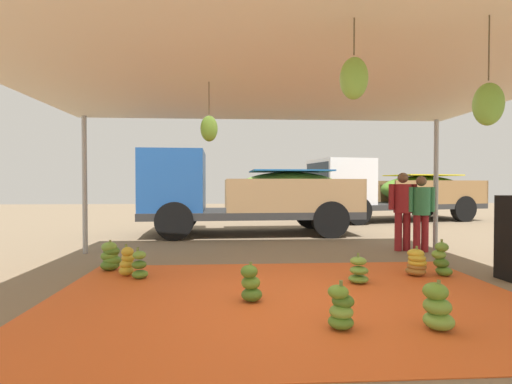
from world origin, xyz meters
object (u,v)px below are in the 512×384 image
Objects in this scene: banana_bunch_6 at (140,266)px; cargo_truck_main at (243,193)px; banana_bunch_5 at (251,284)px; banana_bunch_7 at (359,271)px; banana_bunch_2 at (110,257)px; banana_bunch_3 at (127,262)px; banana_bunch_0 at (442,260)px; banana_bunch_9 at (341,308)px; cargo_truck_far at (389,190)px; worker_1 at (403,205)px; banana_bunch_8 at (437,308)px; banana_bunch_1 at (416,263)px; worker_0 at (421,208)px.

cargo_truck_main reaches higher than banana_bunch_6.
banana_bunch_5 is 1.09× the size of banana_bunch_7.
banana_bunch_3 is (0.38, -0.39, -0.01)m from banana_bunch_2.
banana_bunch_0 is 1.19× the size of banana_bunch_6.
banana_bunch_9 is 11.96m from cargo_truck_far.
banana_bunch_6 is 0.28× the size of worker_1.
banana_bunch_2 reaches higher than banana_bunch_6.
banana_bunch_5 is 0.98× the size of banana_bunch_8.
banana_bunch_7 is (1.61, 0.73, -0.03)m from banana_bunch_5.
banana_bunch_5 is (-2.68, -1.12, 0.01)m from banana_bunch_1.
banana_bunch_9 reaches higher than banana_bunch_1.
banana_bunch_0 is at bearing -108.39° from cargo_truck_far.
banana_bunch_1 is 1.06× the size of banana_bunch_7.
banana_bunch_9 is at bearing -115.45° from cargo_truck_far.
banana_bunch_2 is 1.06× the size of banana_bunch_9.
worker_1 reaches higher than banana_bunch_0.
worker_1 reaches higher than banana_bunch_5.
worker_1 is at bearing 58.32° from banana_bunch_9.
banana_bunch_5 is at bearing -35.72° from banana_bunch_6.
banana_bunch_7 is 0.06× the size of cargo_truck_far.
banana_bunch_9 is at bearing -131.69° from banana_bunch_1.
banana_bunch_0 is 2.99m from banana_bunch_9.
banana_bunch_8 is 0.07× the size of cargo_truck_far.
banana_bunch_6 reaches higher than banana_bunch_9.
cargo_truck_main is (2.36, 4.49, 0.98)m from banana_bunch_2.
banana_bunch_3 is at bearing 147.02° from banana_bunch_8.
banana_bunch_8 reaches higher than banana_bunch_5.
banana_bunch_1 is at bearing -3.53° from banana_bunch_3.
worker_0 is at bearing -39.86° from cargo_truck_main.
banana_bunch_3 reaches higher than banana_bunch_7.
banana_bunch_3 reaches higher than banana_bunch_5.
banana_bunch_2 is 4.97m from banana_bunch_8.
banana_bunch_7 is 1.75m from banana_bunch_8.
cargo_truck_main and cargo_truck_far have the same top height.
banana_bunch_3 is at bearing 169.06° from banana_bunch_7.
banana_bunch_0 is 1.19× the size of banana_bunch_5.
cargo_truck_main reaches higher than banana_bunch_7.
worker_0 is at bearing -108.02° from cargo_truck_far.
banana_bunch_0 is 3.26m from banana_bunch_5.
worker_1 is (2.61, 4.24, 0.79)m from banana_bunch_9.
banana_bunch_3 is 3.58m from banana_bunch_7.
banana_bunch_5 is at bearing -36.49° from banana_bunch_3.
banana_bunch_6 is at bearing -131.44° from cargo_truck_far.
banana_bunch_9 is 5.04m from worker_1.
cargo_truck_far reaches higher than banana_bunch_2.
banana_bunch_2 is 1.02× the size of banana_bunch_3.
worker_1 is at bearing 54.19° from banana_bunch_7.
banana_bunch_6 is (-1.65, 1.19, -0.01)m from banana_bunch_5.
cargo_truck_far is at bearing 58.69° from banana_bunch_5.
banana_bunch_9 is 0.28× the size of worker_1.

